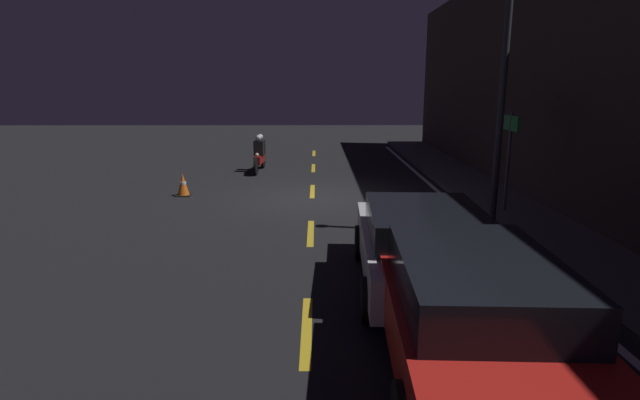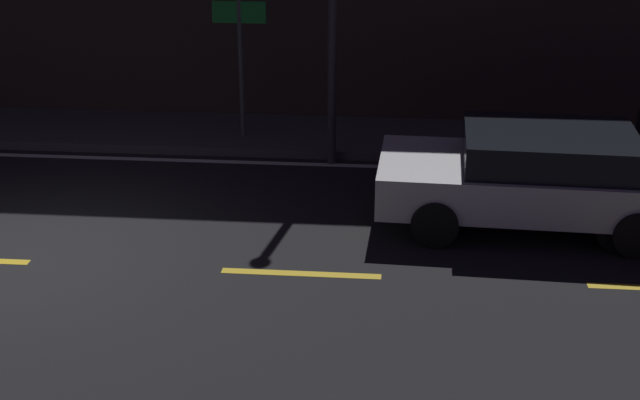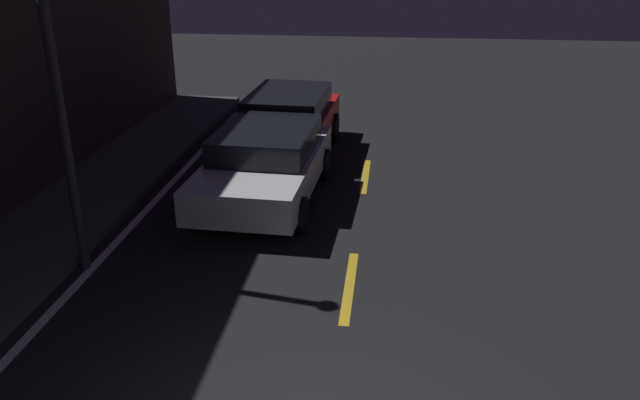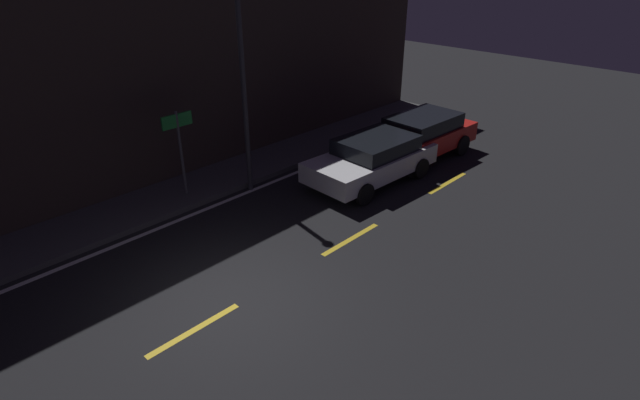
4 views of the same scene
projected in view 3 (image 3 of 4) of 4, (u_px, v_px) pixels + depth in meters
The scene contains 5 objects.
lane_dash_d at pixel (349, 286), 8.88m from camera, with size 2.00×0.14×0.01m.
lane_dash_e at pixel (365, 176), 13.00m from camera, with size 2.00×0.14×0.01m.
sedan_white at pixel (265, 162), 11.59m from camera, with size 4.25×2.16×1.35m.
taxi_red at pixel (287, 123), 13.86m from camera, with size 4.52×2.05×1.46m.
street_lamp at pixel (50, 50), 8.13m from camera, with size 0.28×0.28×5.76m.
Camera 3 is at (-4.20, -0.49, 4.57)m, focal length 35.00 mm.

